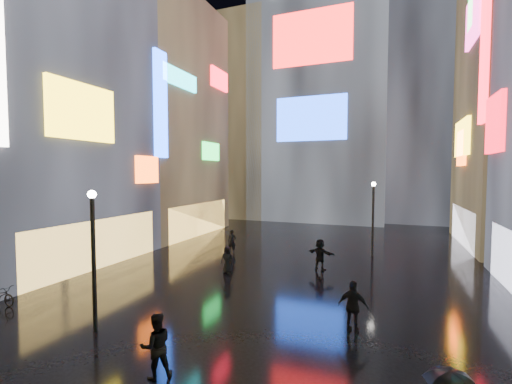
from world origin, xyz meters
The scene contains 15 objects.
ground centered at (0.00, 20.00, 0.00)m, with size 140.00×140.00×0.00m, color black.
building_left_mid centered at (-15.98, 14.01, 11.97)m, with size 10.28×12.70×24.00m.
building_left_far centered at (-15.98, 26.00, 10.98)m, with size 10.28×12.00×22.00m.
tower_main centered at (-3.00, 43.97, 21.01)m, with size 16.00×14.20×42.00m.
tower_flank_right centered at (9.00, 46.00, 17.00)m, with size 12.00×12.00×34.00m, color black.
tower_flank_left centered at (-14.00, 42.00, 13.00)m, with size 10.00×10.00×26.00m, color black.
lamp_near centered at (-4.65, 7.58, 2.94)m, with size 0.30×0.30×5.20m.
lamp_far centered at (4.38, 23.34, 2.94)m, with size 0.30×0.30×5.20m.
pedestrian_1 centered at (-0.71, 6.00, 0.93)m, with size 0.90×0.70×1.86m, color black.
pedestrian_3 centered at (4.23, 10.93, 0.94)m, with size 1.10×0.46×1.88m, color black.
pedestrian_4 centered at (-3.31, 15.92, 0.78)m, with size 0.77×0.50×1.57m, color black.
pedestrian_5 centered at (1.60, 18.54, 0.93)m, with size 1.72×0.55×1.86m, color black.
pedestrian_6 centered at (-5.18, 20.50, 0.84)m, with size 0.61×0.40×1.69m, color black.
umbrella_2 centered at (-3.31, 15.92, 2.04)m, with size 1.03×1.05×0.94m, color black.
bicycle centered at (-10.50, 7.93, 0.44)m, with size 0.58×1.66×0.87m, color black.
Camera 1 is at (5.34, -1.76, 5.82)m, focal length 24.00 mm.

